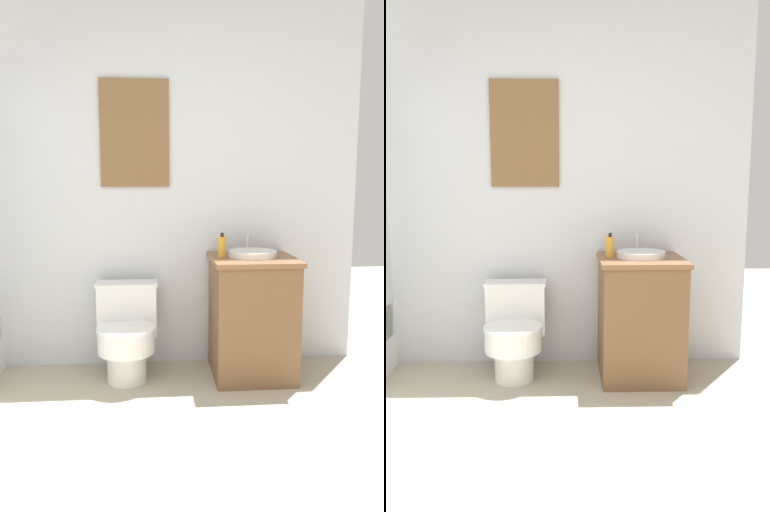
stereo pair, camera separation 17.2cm
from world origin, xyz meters
TOP-DOWN VIEW (x-y plane):
  - wall_back at (0.00, 2.40)m, footprint 3.51×0.07m
  - toilet at (0.16, 2.11)m, footprint 0.41×0.51m
  - vanity at (0.98, 2.09)m, footprint 0.54×0.54m
  - sink at (0.98, 2.11)m, footprint 0.31×0.34m
  - soap_bottle at (0.78, 2.12)m, footprint 0.05×0.05m

SIDE VIEW (x-z plane):
  - toilet at x=0.16m, z-range 0.01..0.62m
  - vanity at x=0.98m, z-range 0.00..0.79m
  - sink at x=0.98m, z-range 0.74..0.87m
  - soap_bottle at x=0.78m, z-range 0.78..0.93m
  - wall_back at x=0.00m, z-range 0.01..2.51m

